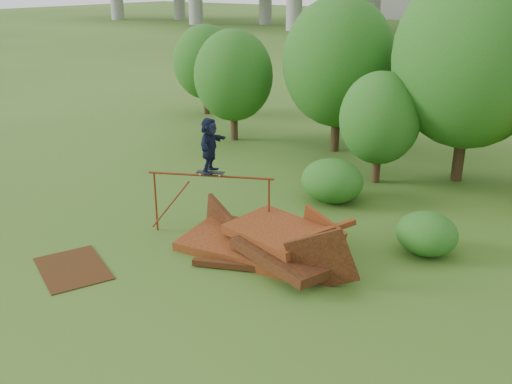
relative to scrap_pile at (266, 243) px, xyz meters
The scene contains 13 objects.
ground 1.67m from the scrap_pile, 82.84° to the right, with size 240.00×240.00×0.00m, color #2D5116.
scrap_pile is the anchor object (origin of this frame).
grind_rail 2.32m from the scrap_pile, behind, with size 3.32×1.67×1.85m.
skateboard 2.59m from the scrap_pile, behind, with size 0.80×0.54×0.08m.
skater 3.14m from the scrap_pile, behind, with size 1.46×0.46×1.57m, color black.
flat_plate 5.11m from the scrap_pile, 135.54° to the right, with size 2.19×1.57×0.03m, color #39200C.
tree_0 12.09m from the scrap_pile, 131.88° to the left, with size 3.55×3.55×5.01m.
tree_1 10.99m from the scrap_pile, 108.10° to the left, with size 4.66×4.66×6.49m.
tree_2 7.51m from the scrap_pile, 90.69° to the left, with size 2.89×2.89×4.07m.
tree_3 10.33m from the scrap_pile, 76.12° to the left, with size 5.50×5.50×7.64m.
tree_6 17.49m from the scrap_pile, 135.61° to the left, with size 3.43×3.43×4.80m.
shrub_left 4.63m from the scrap_pile, 95.96° to the left, with size 2.11×1.95×1.46m, color #164C14.
shrub_right 4.39m from the scrap_pile, 37.32° to the left, with size 1.68×1.54×1.19m, color #164C14.
Camera 1 is at (7.71, -9.85, 7.15)m, focal length 40.00 mm.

